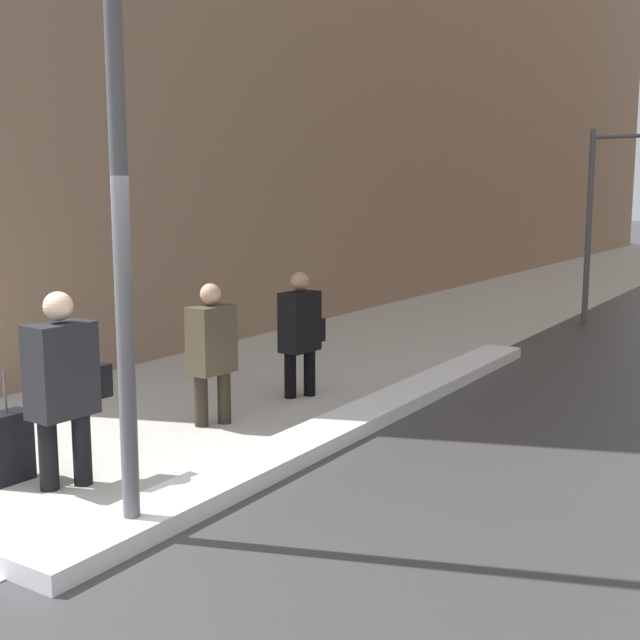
# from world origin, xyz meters

# --- Properties ---
(ground_plane) EXTENTS (160.00, 160.00, 0.00)m
(ground_plane) POSITION_xyz_m (0.00, 0.00, 0.00)
(ground_plane) COLOR #38383A
(sidewalk_slab) EXTENTS (4.00, 80.00, 0.01)m
(sidewalk_slab) POSITION_xyz_m (-2.00, 15.00, 0.01)
(sidewalk_slab) COLOR #B2AFA8
(sidewalk_slab) RESTS_ON ground
(snow_bank_curb) EXTENTS (0.53, 8.56, 0.14)m
(snow_bank_curb) POSITION_xyz_m (0.16, 4.00, 0.07)
(snow_bank_curb) COLOR white
(snow_bank_curb) RESTS_ON ground
(lamp_post) EXTENTS (0.28, 0.28, 5.52)m
(lamp_post) POSITION_xyz_m (0.18, 0.61, 3.26)
(lamp_post) COLOR #515156
(lamp_post) RESTS_ON ground
(traffic_light_near) EXTENTS (1.31, 0.32, 3.58)m
(traffic_light_near) POSITION_xyz_m (1.07, 12.12, 2.58)
(traffic_light_near) COLOR #515156
(traffic_light_near) RESTS_ON ground
(pedestrian_trailing) EXTENTS (0.34, 0.75, 1.62)m
(pedestrian_trailing) POSITION_xyz_m (-0.95, 1.01, 0.90)
(pedestrian_trailing) COLOR black
(pedestrian_trailing) RESTS_ON ground
(pedestrian_nearside) EXTENTS (0.31, 0.50, 1.49)m
(pedestrian_nearside) POSITION_xyz_m (-1.11, 3.05, 0.83)
(pedestrian_nearside) COLOR #2A241B
(pedestrian_nearside) RESTS_ON ground
(pedestrian_with_shoulder_bag) EXTENTS (0.31, 0.71, 1.50)m
(pedestrian_with_shoulder_bag) POSITION_xyz_m (-1.00, 4.53, 0.83)
(pedestrian_with_shoulder_bag) COLOR black
(pedestrian_with_shoulder_bag) RESTS_ON ground
(rolling_suitcase) EXTENTS (0.24, 0.37, 0.95)m
(rolling_suitcase) POSITION_xyz_m (-1.46, 0.84, 0.30)
(rolling_suitcase) COLOR black
(rolling_suitcase) RESTS_ON ground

